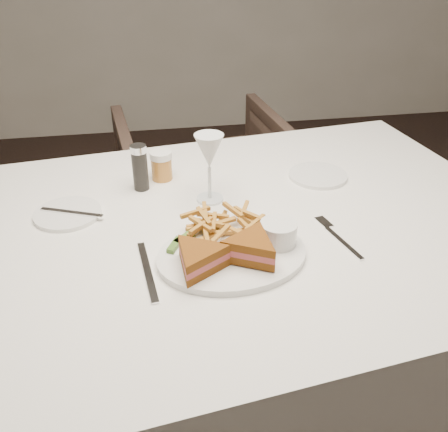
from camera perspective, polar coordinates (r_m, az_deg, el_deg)
ground at (r=1.80m, az=10.34°, el=-19.09°), size 5.00×5.00×0.00m
table at (r=1.41m, az=-0.36°, el=-13.93°), size 1.60×1.17×0.75m
chair_far at (r=2.22m, az=-2.33°, el=3.97°), size 0.76×0.72×0.72m
table_setting at (r=1.11m, az=-0.69°, el=-0.47°), size 0.82×0.58×0.18m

